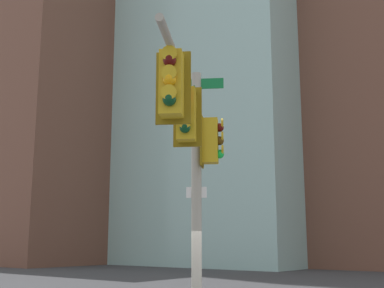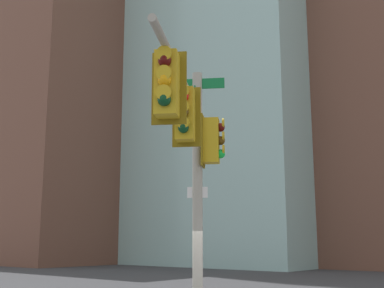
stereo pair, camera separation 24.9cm
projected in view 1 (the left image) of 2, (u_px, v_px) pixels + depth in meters
signal_pole_assembly at (193, 146)px, 9.86m from camera, size 4.56×3.15×6.06m
building_brick_midblock at (77, 99)px, 60.01m from camera, size 23.47×18.36×37.97m
building_brick_farside at (186, 90)px, 74.39m from camera, size 17.10×16.75×48.72m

